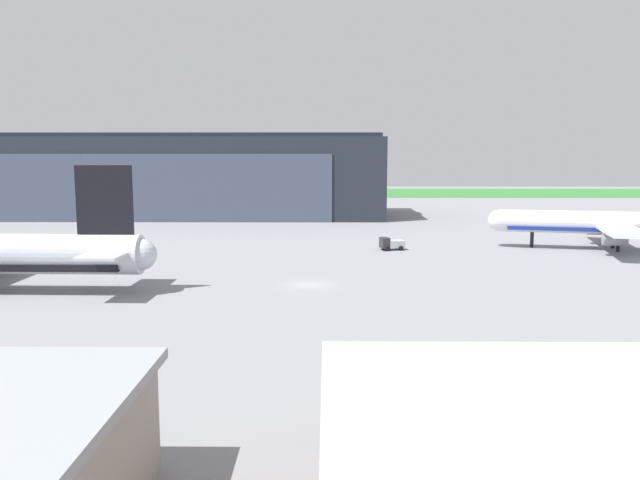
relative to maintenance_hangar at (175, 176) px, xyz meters
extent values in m
plane|color=gray|center=(33.85, -82.19, -9.26)|extent=(440.00, 440.00, 0.00)
cube|color=#357C36|center=(33.85, 91.11, -9.22)|extent=(440.00, 56.00, 0.08)
cube|color=#232833|center=(0.00, 0.09, -0.14)|extent=(97.55, 31.09, 18.25)
cube|color=#424C60|center=(0.00, -15.61, -1.96)|extent=(74.14, 0.30, 14.60)
cube|color=#232833|center=(0.00, 0.09, 9.58)|extent=(97.55, 7.46, 1.20)
sphere|color=silver|center=(16.46, -86.36, -5.16)|extent=(3.30, 3.30, 3.30)
cube|color=black|center=(12.83, -86.30, 0.55)|extent=(5.90, 0.50, 7.19)
cube|color=silver|center=(13.79, -83.16, -4.73)|extent=(4.18, 5.99, 0.28)
cube|color=silver|center=(13.69, -89.48, -4.73)|extent=(4.18, 5.99, 0.28)
cylinder|color=white|center=(78.74, -54.87, -5.10)|extent=(32.03, 10.29, 3.47)
sphere|color=white|center=(63.10, -51.42, -5.10)|extent=(3.33, 3.33, 3.33)
cube|color=navy|center=(78.74, -54.87, -6.06)|extent=(29.53, 9.77, 0.61)
cube|color=white|center=(80.97, -47.75, -5.54)|extent=(7.80, 13.75, 0.56)
cube|color=white|center=(77.77, -62.26, -5.54)|extent=(7.80, 13.75, 0.56)
cylinder|color=gray|center=(79.96, -48.59, -6.79)|extent=(3.63, 2.57, 1.91)
cylinder|color=gray|center=(77.21, -61.08, -6.79)|extent=(3.63, 2.57, 1.91)
cylinder|color=black|center=(68.11, -52.52, -8.05)|extent=(0.56, 0.56, 2.43)
cylinder|color=black|center=(80.38, -53.37, -8.05)|extent=(0.56, 0.56, 2.43)
cylinder|color=black|center=(79.60, -56.92, -8.05)|extent=(0.56, 0.56, 2.43)
cube|color=#2D2D33|center=(44.76, -55.72, -8.10)|extent=(1.60, 2.13, 1.60)
cube|color=#B7BCC6|center=(46.47, -55.27, -8.35)|extent=(2.78, 2.43, 1.11)
cylinder|color=black|center=(44.62, -54.68, -8.90)|extent=(0.77, 0.43, 0.73)
cylinder|color=black|center=(45.14, -56.69, -8.90)|extent=(0.77, 0.43, 0.73)
cylinder|color=black|center=(46.68, -54.15, -8.90)|extent=(0.77, 0.43, 0.73)
cylinder|color=black|center=(47.20, -56.16, -8.90)|extent=(0.77, 0.43, 0.73)
camera|label=1|loc=(35.91, -152.92, 5.30)|focal=36.22mm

